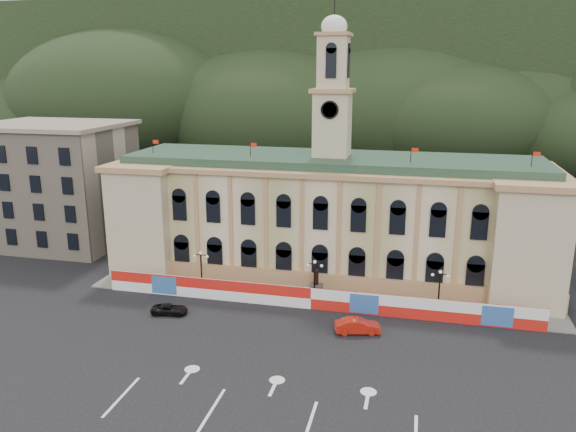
% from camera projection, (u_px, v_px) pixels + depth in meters
% --- Properties ---
extents(ground, '(260.00, 260.00, 0.00)m').
position_uv_depth(ground, '(278.00, 377.00, 49.76)').
color(ground, black).
rests_on(ground, ground).
extents(lane_markings, '(26.00, 10.00, 0.02)m').
position_uv_depth(lane_markings, '(263.00, 409.00, 45.05)').
color(lane_markings, white).
rests_on(lane_markings, ground).
extents(hill_ridge, '(230.00, 80.00, 64.00)m').
position_uv_depth(hill_ridge, '(384.00, 93.00, 159.50)').
color(hill_ridge, black).
rests_on(hill_ridge, ground).
extents(city_hall, '(56.20, 17.60, 37.10)m').
position_uv_depth(city_hall, '(330.00, 215.00, 73.74)').
color(city_hall, beige).
rests_on(city_hall, ground).
extents(side_building_left, '(21.00, 17.00, 18.60)m').
position_uv_depth(side_building_left, '(57.00, 184.00, 86.06)').
color(side_building_left, tan).
rests_on(side_building_left, ground).
extents(hoarding_fence, '(50.00, 0.44, 2.50)m').
position_uv_depth(hoarding_fence, '(312.00, 298.00, 63.60)').
color(hoarding_fence, red).
rests_on(hoarding_fence, ground).
extents(pavement, '(56.00, 5.50, 0.16)m').
position_uv_depth(pavement, '(315.00, 299.00, 66.43)').
color(pavement, slate).
rests_on(pavement, ground).
extents(statue, '(1.40, 1.40, 3.72)m').
position_uv_depth(statue, '(316.00, 289.00, 66.38)').
color(statue, '#595651').
rests_on(statue, ground).
extents(lamp_left, '(1.96, 0.44, 5.15)m').
position_uv_depth(lamp_left, '(201.00, 268.00, 68.08)').
color(lamp_left, black).
rests_on(lamp_left, ground).
extents(lamp_center, '(1.96, 0.44, 5.15)m').
position_uv_depth(lamp_center, '(315.00, 277.00, 64.96)').
color(lamp_center, black).
rests_on(lamp_center, ground).
extents(lamp_right, '(1.96, 0.44, 5.15)m').
position_uv_depth(lamp_right, '(439.00, 288.00, 61.84)').
color(lamp_right, black).
rests_on(lamp_right, ground).
extents(red_sedan, '(3.83, 5.47, 1.55)m').
position_uv_depth(red_sedan, '(358.00, 326.00, 57.86)').
color(red_sedan, '#B1190C').
rests_on(red_sedan, ground).
extents(black_suv, '(3.09, 4.61, 1.12)m').
position_uv_depth(black_suv, '(170.00, 309.00, 62.37)').
color(black_suv, black).
rests_on(black_suv, ground).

